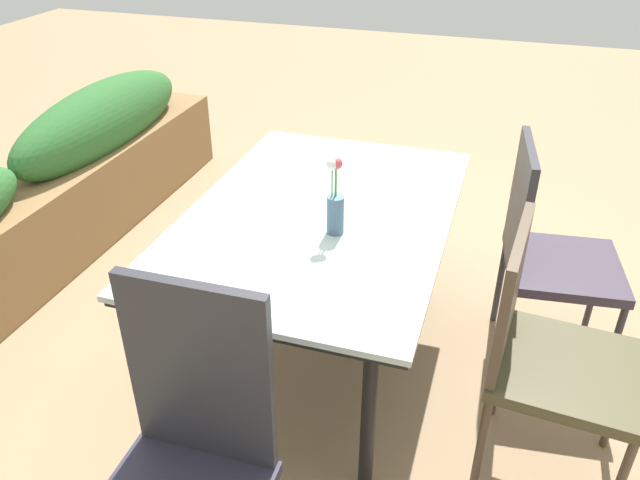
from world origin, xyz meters
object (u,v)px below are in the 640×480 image
Objects in this scene: chair_end_left at (188,459)px; planter_box at (25,210)px; flower_vase at (335,202)px; chair_near_right at (545,247)px; dining_table at (320,224)px; chair_near_left at (545,348)px.

chair_end_left reaches higher than planter_box.
chair_end_left reaches higher than flower_vase.
chair_near_right is 3.37× the size of flower_vase.
dining_table is at bearing -90.96° from chair_end_left.
chair_end_left is 1.60m from chair_near_right.
chair_near_right is at bearing -87.02° from planter_box.
planter_box is at bearing -39.24° from chair_end_left.
flower_vase is (0.18, 0.74, 0.30)m from chair_near_left.
dining_table is 0.44× the size of planter_box.
chair_near_right is (0.31, -0.83, -0.13)m from dining_table.
planter_box is at bearing -96.70° from chair_near_left.
chair_near_right is at bearing -122.08° from chair_end_left.
planter_box is (0.18, 1.58, -0.29)m from dining_table.
planter_box is (0.31, 1.67, -0.47)m from flower_vase.
chair_near_left is at bearing -6.09° from chair_near_right.
flower_vase reaches higher than chair_near_right.
chair_near_left is (-0.31, -0.83, -0.13)m from dining_table.
chair_near_left is 2.47m from planter_box.
flower_vase is 1.76m from planter_box.
chair_end_left is at bearing 179.93° from dining_table.
chair_end_left is 0.97m from flower_vase.
dining_table is at bearing -96.67° from planter_box.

